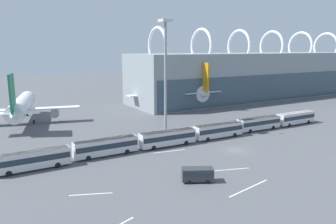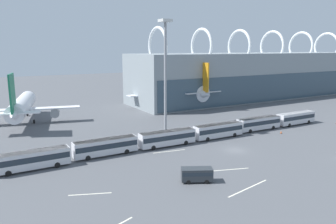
# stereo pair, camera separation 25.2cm
# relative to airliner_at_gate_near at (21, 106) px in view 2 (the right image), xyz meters

# --- Properties ---
(ground_plane) EXTENTS (440.00, 440.00, 0.00)m
(ground_plane) POSITION_rel_airliner_at_gate_near_xyz_m (35.68, -49.23, -5.01)
(ground_plane) COLOR #515459
(terminal_building) EXTENTS (110.93, 26.08, 28.67)m
(terminal_building) POSITION_rel_airliner_at_gate_near_xyz_m (93.29, 4.51, 4.76)
(terminal_building) COLOR gray
(terminal_building) RESTS_ON ground_plane
(airliner_at_gate_near) EXTENTS (31.53, 34.42, 15.06)m
(airliner_at_gate_near) POSITION_rel_airliner_at_gate_near_xyz_m (0.00, 0.00, 0.00)
(airliner_at_gate_near) COLOR white
(airliner_at_gate_near) RESTS_ON ground_plane
(airliner_at_gate_far) EXTENTS (42.54, 41.40, 16.31)m
(airliner_at_gate_far) POSITION_rel_airliner_at_gate_near_xyz_m (56.14, 7.48, 0.58)
(airliner_at_gate_far) COLOR silver
(airliner_at_gate_far) RESTS_ON ground_plane
(shuttle_bus_0) EXTENTS (12.85, 2.80, 3.37)m
(shuttle_bus_0) POSITION_rel_airliner_at_gate_near_xyz_m (-2.81, -40.00, -3.03)
(shuttle_bus_0) COLOR silver
(shuttle_bus_0) RESTS_ON ground_plane
(shuttle_bus_1) EXTENTS (12.82, 2.70, 3.37)m
(shuttle_bus_1) POSITION_rel_airliner_at_gate_near_xyz_m (11.01, -38.97, -3.03)
(shuttle_bus_1) COLOR silver
(shuttle_bus_1) RESTS_ON ground_plane
(shuttle_bus_2) EXTENTS (12.89, 3.01, 3.37)m
(shuttle_bus_2) POSITION_rel_airliner_at_gate_near_xyz_m (24.83, -39.54, -3.03)
(shuttle_bus_2) COLOR silver
(shuttle_bus_2) RESTS_ON ground_plane
(shuttle_bus_3) EXTENTS (12.86, 2.83, 3.37)m
(shuttle_bus_3) POSITION_rel_airliner_at_gate_near_xyz_m (38.65, -39.79, -3.03)
(shuttle_bus_3) COLOR silver
(shuttle_bus_3) RESTS_ON ground_plane
(shuttle_bus_4) EXTENTS (12.89, 2.97, 3.37)m
(shuttle_bus_4) POSITION_rel_airliner_at_gate_near_xyz_m (52.48, -39.13, -3.03)
(shuttle_bus_4) COLOR silver
(shuttle_bus_4) RESTS_ON ground_plane
(shuttle_bus_5) EXTENTS (12.83, 2.71, 3.37)m
(shuttle_bus_5) POSITION_rel_airliner_at_gate_near_xyz_m (66.30, -39.51, -3.03)
(shuttle_bus_5) COLOR silver
(shuttle_bus_5) RESTS_ON ground_plane
(service_van_foreground) EXTENTS (5.36, 4.07, 2.27)m
(service_van_foreground) POSITION_rel_airliner_at_gate_near_xyz_m (19.26, -58.79, -3.67)
(service_van_foreground) COLOR #2D3338
(service_van_foreground) RESTS_ON ground_plane
(floodlight_mast) EXTENTS (2.58, 2.58, 27.65)m
(floodlight_mast) POSITION_rel_airliner_at_gate_near_xyz_m (29.04, -31.19, 12.42)
(floodlight_mast) COLOR gray
(floodlight_mast) RESTS_ON ground_plane
(lane_stripe_0) EXTENTS (6.99, 1.45, 0.01)m
(lane_stripe_0) POSITION_rel_airliner_at_gate_near_xyz_m (23.31, -42.97, -5.00)
(lane_stripe_0) COLOR silver
(lane_stripe_0) RESTS_ON ground_plane
(lane_stripe_2) EXTENTS (10.31, 3.48, 0.01)m
(lane_stripe_2) POSITION_rel_airliner_at_gate_near_xyz_m (25.64, -56.76, -5.00)
(lane_stripe_2) COLOR silver
(lane_stripe_2) RESTS_ON ground_plane
(lane_stripe_3) EXTENTS (9.49, 2.08, 0.01)m
(lane_stripe_3) POSITION_rel_airliner_at_gate_near_xyz_m (24.70, -64.76, -5.00)
(lane_stripe_3) COLOR silver
(lane_stripe_3) RESTS_ON ground_plane
(lane_stripe_5) EXTENTS (5.90, 2.50, 0.01)m
(lane_stripe_5) POSITION_rel_airliner_at_gate_near_xyz_m (3.06, -54.73, -5.00)
(lane_stripe_5) COLOR silver
(lane_stripe_5) RESTS_ON ground_plane
(traffic_cone_2) EXTENTS (0.49, 0.49, 0.63)m
(traffic_cone_2) POSITION_rel_airliner_at_gate_near_xyz_m (54.97, -44.39, -4.70)
(traffic_cone_2) COLOR black
(traffic_cone_2) RESTS_ON ground_plane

